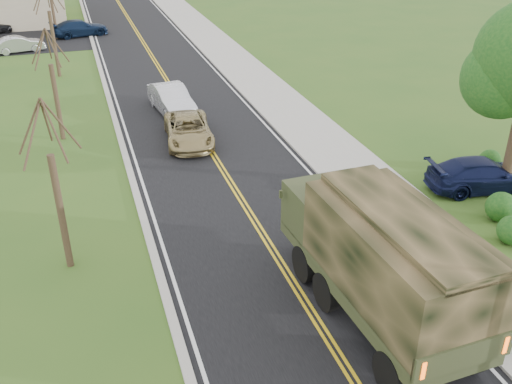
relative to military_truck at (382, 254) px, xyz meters
name	(u,v)px	position (x,y,z in m)	size (l,w,h in m)	color
road	(147,49)	(-1.76, 35.67, -2.28)	(8.00, 120.00, 0.01)	black
curb_right	(196,44)	(2.39, 35.67, -2.23)	(0.30, 120.00, 0.12)	#9E998E
sidewalk_right	(217,43)	(4.14, 35.67, -2.24)	(3.20, 120.00, 0.10)	#9E998E
curb_left	(95,52)	(-5.91, 35.67, -2.24)	(0.30, 120.00, 0.10)	#9E998E
bare_tree_a	(58,199)	(-8.77, 5.67, 0.34)	(1.93, 2.26, 6.08)	#38281C
bare_tree_b	(56,93)	(-8.77, 17.67, 0.19)	(1.83, 2.14, 5.73)	#38281C
bare_tree_c	(53,36)	(-8.77, 29.67, 0.49)	(2.04, 2.39, 6.42)	#38281C
bare_tree_d	(53,9)	(-8.77, 41.67, 0.26)	(1.88, 2.20, 5.91)	#38281C
military_truck	(382,254)	(0.00, 0.00, 0.00)	(3.18, 8.14, 3.99)	black
suv_champagne	(188,130)	(-2.56, 15.19, -1.60)	(2.26, 4.91, 1.37)	#988655
sedan_silver	(172,100)	(-2.56, 19.90, -1.50)	(1.67, 4.79, 1.58)	silver
pickup_navy	(483,175)	(8.44, 6.14, -1.58)	(1.98, 4.87, 1.41)	black
utility_box_far	(504,335)	(2.84, -2.24, -1.86)	(0.55, 0.45, 0.65)	#163F1B
lot_car_silver	(19,44)	(-11.67, 37.67, -1.65)	(1.35, 3.88, 1.28)	#B3B3B8
lot_car_navy	(80,28)	(-6.76, 42.15, -1.57)	(2.00, 4.92, 1.43)	#0E1C35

